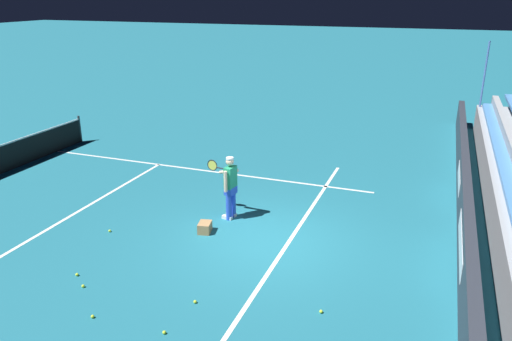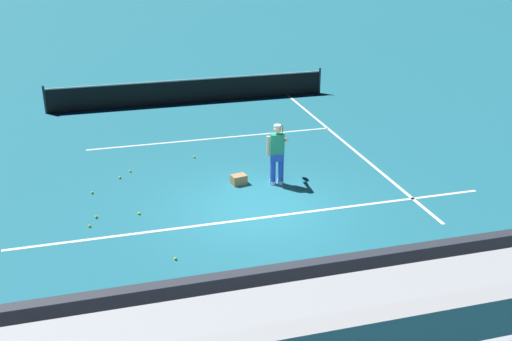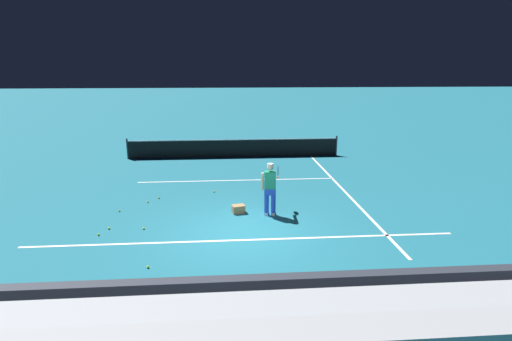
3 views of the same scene
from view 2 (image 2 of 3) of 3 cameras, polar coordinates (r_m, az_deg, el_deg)
ground_plane at (r=15.15m, az=0.07°, el=-3.68°), size 160.00×160.00×0.00m
court_baseline_white at (r=14.72m, az=0.59°, el=-4.50°), size 12.00×0.10×0.01m
court_sideline_white at (r=19.92m, az=8.43°, el=2.69°), size 0.10×12.00×0.01m
court_service_line_white at (r=20.09m, az=-4.13°, el=3.06°), size 8.22×0.10×0.01m
back_wall_sponsor_board at (r=11.22m, az=6.31°, el=-10.89°), size 27.87×0.25×1.10m
tennis_player at (r=16.27m, az=2.03°, el=1.64°), size 0.66×0.97×1.71m
ball_box_cardboard at (r=16.53m, az=-1.65°, el=-0.85°), size 0.46×0.38×0.26m
tennis_ball_far_right at (r=13.09m, az=-7.68°, el=-8.31°), size 0.07×0.07×0.07m
tennis_ball_on_baseline at (r=16.55m, az=-15.34°, el=-2.05°), size 0.07×0.07×0.07m
tennis_ball_by_box at (r=15.14m, az=-11.08°, el=-4.03°), size 0.07×0.07×0.07m
tennis_ball_midcourt at (r=14.81m, az=-15.57°, el=-5.11°), size 0.07×0.07×0.07m
tennis_ball_far_left at (r=18.47m, az=-5.90°, el=1.29°), size 0.07×0.07×0.07m
tennis_ball_stray_back at (r=15.20m, az=-14.97°, el=-4.29°), size 0.07×0.07×0.07m
tennis_ball_near_player at (r=17.72m, az=-11.90°, el=-0.05°), size 0.07×0.07×0.07m
tennis_ball_toward_net at (r=17.32m, az=-12.84°, el=-0.66°), size 0.07×0.07×0.07m
tennis_net at (r=24.14m, az=-6.31°, el=7.56°), size 11.09×0.09×1.07m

